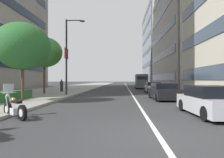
{
  "coord_description": "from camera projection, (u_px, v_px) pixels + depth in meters",
  "views": [
    {
      "loc": [
        -5.89,
        1.06,
        1.66
      ],
      "look_at": [
        16.57,
        2.29,
        1.77
      ],
      "focal_mm": 31.45,
      "sensor_mm": 36.0,
      "label": 1
    }
  ],
  "objects": [
    {
      "name": "ground_plane",
      "position": [
        159.0,
        136.0,
        5.81
      ],
      "size": [
        400.0,
        400.0,
        0.0
      ],
      "primitive_type": "plane",
      "color": "#303033"
    },
    {
      "name": "street_lamp_with_banners",
      "position": [
        69.0,
        50.0,
        20.18
      ],
      "size": [
        1.26,
        2.03,
        7.75
      ],
      "color": "#232326",
      "rests_on": "sidewalk_right_plaza"
    },
    {
      "name": "office_tower_near_left",
      "position": [
        193.0,
        26.0,
        46.05
      ],
      "size": [
        27.98,
        14.72,
        28.88
      ],
      "color": "gray",
      "rests_on": "ground"
    },
    {
      "name": "delivery_van_ahead",
      "position": [
        141.0,
        81.0,
        37.18
      ],
      "size": [
        5.1,
        2.23,
        2.7
      ],
      "rotation": [
        0.0,
        0.0,
        -0.02
      ],
      "color": "#4C5156",
      "rests_on": "ground"
    },
    {
      "name": "street_tree_near_plaza_corner",
      "position": [
        23.0,
        46.0,
        14.3
      ],
      "size": [
        3.98,
        3.98,
        5.68
      ],
      "color": "#473323",
      "rests_on": "sidewalk_right_plaza"
    },
    {
      "name": "car_mid_block_traffic",
      "position": [
        153.0,
        88.0,
        25.4
      ],
      "size": [
        4.6,
        1.87,
        1.38
      ],
      "rotation": [
        0.0,
        0.0,
        -0.01
      ],
      "color": "beige",
      "rests_on": "ground"
    },
    {
      "name": "motorcycle_by_sign_pole",
      "position": [
        14.0,
        108.0,
        8.47
      ],
      "size": [
        1.39,
        1.73,
        1.48
      ],
      "rotation": [
        0.0,
        0.0,
        0.91
      ],
      "color": "black",
      "rests_on": "ground"
    },
    {
      "name": "lane_centre_stripe",
      "position": [
        128.0,
        88.0,
        40.76
      ],
      "size": [
        110.0,
        0.16,
        0.01
      ],
      "primitive_type": "cube",
      "color": "silver",
      "rests_on": "ground"
    },
    {
      "name": "sidewalk_right_plaza",
      "position": [
        68.0,
        88.0,
        36.38
      ],
      "size": [
        160.0,
        10.41,
        0.15
      ],
      "primitive_type": "cube",
      "color": "gray",
      "rests_on": "ground"
    },
    {
      "name": "pedestrian_on_plaza",
      "position": [
        62.0,
        85.0,
        26.05
      ],
      "size": [
        0.45,
        0.35,
        1.6
      ],
      "rotation": [
        0.0,
        0.0,
        1.33
      ],
      "color": "#2D2D33",
      "rests_on": "sidewalk_right_plaza"
    },
    {
      "name": "car_approaching_light",
      "position": [
        163.0,
        92.0,
        16.59
      ],
      "size": [
        4.61,
        2.02,
        1.39
      ],
      "rotation": [
        0.0,
        0.0,
        0.03
      ],
      "color": "black",
      "rests_on": "ground"
    },
    {
      "name": "office_tower_far_left_down_avenue",
      "position": [
        172.0,
        47.0,
        76.4
      ],
      "size": [
        28.82,
        20.3,
        29.07
      ],
      "color": "slate",
      "rests_on": "ground"
    },
    {
      "name": "car_following_behind",
      "position": [
        210.0,
        101.0,
        9.12
      ],
      "size": [
        4.17,
        2.0,
        1.39
      ],
      "rotation": [
        0.0,
        0.0,
        0.04
      ],
      "color": "#B7B7BC",
      "rests_on": "ground"
    },
    {
      "name": "clipped_hedge_bed",
      "position": [
        3.0,
        96.0,
        13.84
      ],
      "size": [
        6.44,
        1.1,
        0.68
      ],
      "primitive_type": "cube",
      "color": "#28602D",
      "rests_on": "sidewalk_right_plaza"
    },
    {
      "name": "street_tree_far_plaza",
      "position": [
        44.0,
        52.0,
        21.58
      ],
      "size": [
        3.89,
        3.89,
        6.22
      ],
      "color": "#473323",
      "rests_on": "sidewalk_right_plaza"
    }
  ]
}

